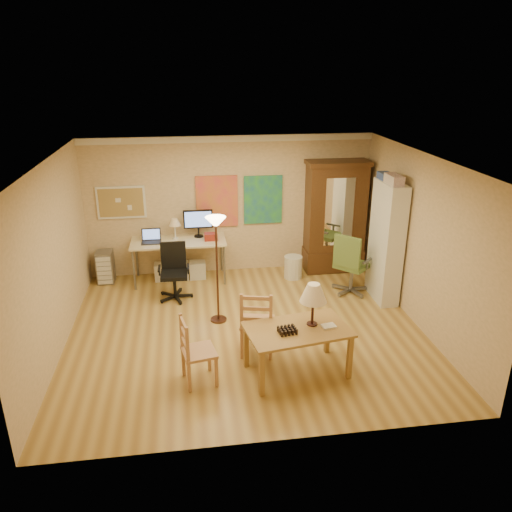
{
  "coord_description": "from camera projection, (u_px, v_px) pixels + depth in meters",
  "views": [
    {
      "loc": [
        -0.83,
        -6.88,
        3.98
      ],
      "look_at": [
        0.2,
        0.3,
        1.13
      ],
      "focal_mm": 35.0,
      "sensor_mm": 36.0,
      "label": 1
    }
  ],
  "objects": [
    {
      "name": "corkboard",
      "position": [
        121.0,
        202.0,
        9.36
      ],
      "size": [
        0.9,
        0.04,
        0.62
      ],
      "primitive_type": "cube",
      "color": "tan",
      "rests_on": "floor"
    },
    {
      "name": "dining_table",
      "position": [
        303.0,
        318.0,
        6.58
      ],
      "size": [
        1.47,
        1.02,
        1.27
      ],
      "color": "olive",
      "rests_on": "floor"
    },
    {
      "name": "crown_molding",
      "position": [
        229.0,
        139.0,
        9.21
      ],
      "size": [
        5.5,
        0.08,
        0.12
      ],
      "primitive_type": "cube",
      "color": "white",
      "rests_on": "floor"
    },
    {
      "name": "torchiere_lamp",
      "position": [
        216.0,
        239.0,
        7.69
      ],
      "size": [
        0.32,
        0.32,
        1.77
      ],
      "color": "#41251A",
      "rests_on": "floor"
    },
    {
      "name": "floor",
      "position": [
        246.0,
        330.0,
        7.9
      ],
      "size": [
        5.5,
        5.5,
        0.0
      ],
      "primitive_type": "plane",
      "color": "olive",
      "rests_on": "ground"
    },
    {
      "name": "ladder_chair_back",
      "position": [
        257.0,
        324.0,
        7.12
      ],
      "size": [
        0.56,
        0.54,
        1.02
      ],
      "color": "#B27A51",
      "rests_on": "floor"
    },
    {
      "name": "ladder_chair_left",
      "position": [
        197.0,
        353.0,
        6.48
      ],
      "size": [
        0.5,
        0.51,
        0.95
      ],
      "color": "#B27A51",
      "rests_on": "floor"
    },
    {
      "name": "computer_desk",
      "position": [
        181.0,
        255.0,
        9.58
      ],
      "size": [
        1.78,
        0.78,
        1.35
      ],
      "color": "beige",
      "rests_on": "floor"
    },
    {
      "name": "bookshelf",
      "position": [
        386.0,
        243.0,
        8.61
      ],
      "size": [
        0.32,
        0.84,
        2.11
      ],
      "color": "white",
      "rests_on": "floor"
    },
    {
      "name": "office_chair_black",
      "position": [
        175.0,
        284.0,
        8.89
      ],
      "size": [
        0.62,
        0.62,
        1.01
      ],
      "color": "black",
      "rests_on": "floor"
    },
    {
      "name": "armoire",
      "position": [
        334.0,
        224.0,
        9.88
      ],
      "size": [
        1.21,
        0.57,
        2.22
      ],
      "color": "#3E2011",
      "rests_on": "floor"
    },
    {
      "name": "wastebin",
      "position": [
        293.0,
        267.0,
        9.75
      ],
      "size": [
        0.35,
        0.35,
        0.44
      ],
      "primitive_type": "cylinder",
      "color": "silver",
      "rests_on": "floor"
    },
    {
      "name": "office_chair_green",
      "position": [
        350.0,
        277.0,
        9.08
      ],
      "size": [
        0.74,
        0.74,
        1.15
      ],
      "color": "slate",
      "rests_on": "floor"
    },
    {
      "name": "drawer_cart",
      "position": [
        105.0,
        267.0,
        9.52
      ],
      "size": [
        0.31,
        0.37,
        0.62
      ],
      "color": "slate",
      "rests_on": "floor"
    },
    {
      "name": "art_panel_left",
      "position": [
        217.0,
        201.0,
        9.62
      ],
      "size": [
        0.8,
        0.04,
        1.0
      ],
      "primitive_type": "cube",
      "color": "gold",
      "rests_on": "floor"
    },
    {
      "name": "art_panel_right",
      "position": [
        263.0,
        200.0,
        9.74
      ],
      "size": [
        0.75,
        0.04,
        0.95
      ],
      "primitive_type": "cube",
      "color": "#226A89",
      "rests_on": "floor"
    }
  ]
}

